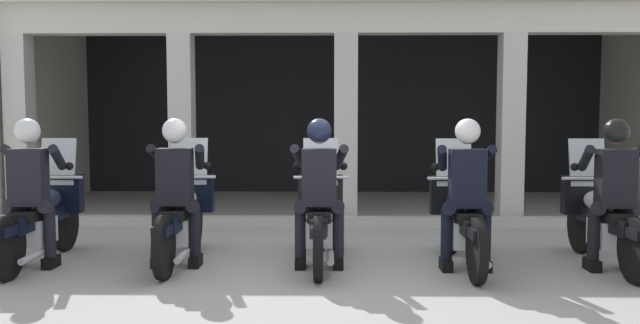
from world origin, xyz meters
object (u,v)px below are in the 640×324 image
motorcycle_left (183,216)px  police_officer_left (176,179)px  motorcycle_right (461,219)px  motorcycle_far_right (601,219)px  motorcycle_far_left (43,217)px  police_officer_center (319,180)px  police_officer_far_left (30,180)px  motorcycle_center (320,217)px  police_officer_right (467,181)px  police_officer_far_right (614,181)px

motorcycle_left → police_officer_left: 0.52m
motorcycle_left → motorcycle_right: same height
motorcycle_right → motorcycle_far_right: bearing=11.0°
motorcycle_far_left → motorcycle_far_right: size_ratio=1.00×
police_officer_left → motorcycle_right: size_ratio=0.78×
motorcycle_left → police_officer_center: size_ratio=1.29×
police_officer_far_left → motorcycle_far_right: 6.12m
police_officer_left → police_officer_center: size_ratio=1.00×
police_officer_left → motorcycle_center: (1.53, 0.25, -0.44)m
police_officer_left → motorcycle_far_left: bearing=177.8°
police_officer_center → motorcycle_far_left: bearing=-173.9°
police_officer_right → motorcycle_far_right: (1.53, 0.31, -0.44)m
police_officer_far_right → police_officer_far_left: bearing=-168.6°
motorcycle_right → police_officer_far_right: size_ratio=1.29×
motorcycle_left → motorcycle_far_right: bearing=4.4°
police_officer_left → police_officer_far_right: bearing=4.4°
motorcycle_right → police_officer_right: bearing=-80.2°
police_officer_center → police_officer_far_right: size_ratio=1.00×
motorcycle_left → police_officer_center: bearing=-6.4°
motorcycle_far_left → police_officer_center: police_officer_center is taller
motorcycle_left → police_officer_right: size_ratio=1.29×
police_officer_right → police_officer_far_right: bearing=11.0°
police_officer_far_left → motorcycle_right: size_ratio=0.78×
motorcycle_right → police_officer_right: size_ratio=1.29×
police_officer_far_right → motorcycle_far_right: bearing=101.3°
motorcycle_far_right → police_officer_far_right: 0.52m
motorcycle_left → motorcycle_far_left: bearing=-171.6°
motorcycle_center → police_officer_center: 0.52m
motorcycle_left → motorcycle_center: same height
police_officer_far_right → motorcycle_right: bearing=-178.1°
police_officer_right → motorcycle_far_right: size_ratio=0.78×
motorcycle_far_left → motorcycle_right: 4.57m
motorcycle_far_left → motorcycle_center: 3.05m
police_officer_right → motorcycle_far_left: bearing=-174.0°
motorcycle_far_right → police_officer_center: bearing=-164.1°
motorcycle_center → police_officer_center: bearing=-79.5°
police_officer_center → motorcycle_far_right: police_officer_center is taller
motorcycle_left → police_officer_far_left: bearing=-161.2°
police_officer_left → police_officer_far_right: same height
motorcycle_center → police_officer_far_left: bearing=-163.2°
motorcycle_far_right → motorcycle_left: bearing=-169.6°
police_officer_far_left → police_officer_center: same height
police_officer_left → police_officer_right: bearing=3.3°
motorcycle_right → police_officer_right: (-0.00, -0.28, 0.44)m
motorcycle_left → motorcycle_far_right: size_ratio=1.00×
police_officer_far_left → motorcycle_far_right: (6.10, 0.26, -0.44)m
motorcycle_left → police_officer_right: 3.11m
police_officer_center → police_officer_right: 1.53m
motorcycle_right → motorcycle_far_right: 1.52m
police_officer_far_right → police_officer_right: bearing=-167.5°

